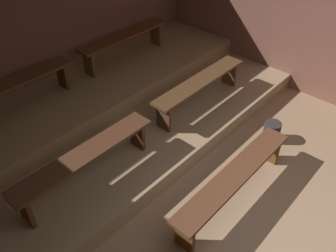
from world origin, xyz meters
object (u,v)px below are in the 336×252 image
at_px(bench_floor_center, 235,178).
at_px(bench_middle_right, 124,39).
at_px(bench_middle_left, 12,88).
at_px(pail_floor, 272,131).
at_px(bench_lower_right, 200,85).
at_px(bench_lower_left, 86,158).

bearing_deg(bench_floor_center, bench_middle_right, 71.46).
height_order(bench_middle_left, bench_middle_right, same).
distance_m(bench_floor_center, pail_floor, 1.41).
bearing_deg(bench_middle_right, bench_lower_right, -88.48).
distance_m(bench_middle_left, bench_middle_right, 2.14).
height_order(bench_middle_left, pail_floor, bench_middle_left).
relative_size(bench_middle_left, pail_floor, 5.82).
xyz_separation_m(bench_lower_right, bench_middle_left, (-2.18, 1.69, 0.26)).
bearing_deg(bench_lower_right, bench_middle_right, 91.52).
bearing_deg(bench_middle_right, pail_floor, -83.19).
distance_m(bench_middle_right, pail_floor, 2.99).
xyz_separation_m(bench_floor_center, bench_middle_left, (-1.10, 3.08, 0.52)).
relative_size(bench_lower_right, bench_middle_left, 1.04).
bearing_deg(bench_middle_left, bench_lower_left, -91.52).
distance_m(bench_lower_right, bench_middle_right, 1.71).
bearing_deg(bench_lower_right, bench_middle_left, 142.31).
relative_size(bench_lower_left, bench_middle_left, 1.04).
bearing_deg(bench_lower_left, bench_middle_left, 88.48).
relative_size(bench_lower_right, pail_floor, 6.08).
height_order(bench_floor_center, bench_lower_left, bench_lower_left).
bearing_deg(bench_middle_left, bench_middle_right, 0.00).
bearing_deg(bench_middle_right, bench_lower_left, -142.31).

